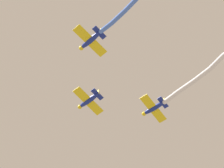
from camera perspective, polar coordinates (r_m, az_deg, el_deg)
airplane_lead at (r=78.61m, az=-3.00°, el=-2.13°), size 6.59×4.92×1.65m
airplane_left_wing at (r=72.93m, az=-2.78°, el=5.56°), size 6.64×4.98×1.65m
airplane_right_wing at (r=80.09m, az=5.29°, el=-3.08°), size 6.54×4.86×1.65m
smoke_trail_right_wing at (r=78.42m, az=12.75°, el=2.37°), size 2.65×21.61×3.00m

